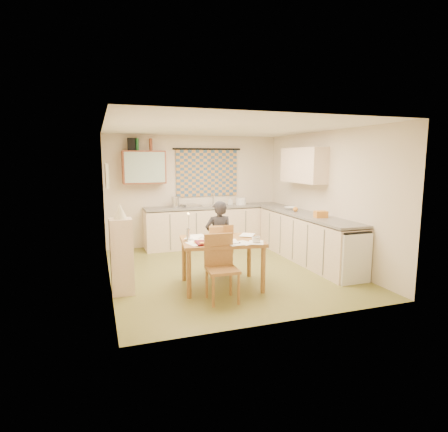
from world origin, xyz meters
name	(u,v)px	position (x,y,z in m)	size (l,w,h in m)	color
floor	(227,271)	(0.00, 0.00, -0.01)	(4.00, 4.50, 0.02)	olive
ceiling	(227,127)	(0.00, 0.00, 2.51)	(4.00, 4.50, 0.02)	white
wall_back	(194,191)	(0.00, 2.26, 1.25)	(4.00, 0.02, 2.50)	beige
wall_front	(290,221)	(0.00, -2.26, 1.25)	(4.00, 0.02, 2.50)	beige
wall_left	(106,206)	(-2.01, 0.00, 1.25)	(0.02, 4.50, 2.50)	beige
wall_right	(326,197)	(2.01, 0.00, 1.25)	(0.02, 4.50, 2.50)	beige
window_blind	(207,173)	(0.30, 2.22, 1.65)	(1.45, 0.03, 1.05)	#35567B
curtain_rod	(207,149)	(0.30, 2.20, 2.20)	(0.04, 0.04, 1.60)	black
wall_cabinet	(144,167)	(-1.15, 2.08, 1.80)	(0.90, 0.34, 0.70)	brown
wall_cabinet_glass	(145,167)	(-1.15, 1.91, 1.80)	(0.84, 0.02, 0.64)	#99B2A5
upper_cabinet_right	(303,165)	(1.83, 0.55, 1.85)	(0.34, 1.30, 0.70)	beige
framed_print	(107,176)	(-1.97, 0.40, 1.70)	(0.04, 0.50, 0.40)	beige
print_canvas	(108,176)	(-1.95, 0.40, 1.70)	(0.01, 0.42, 0.32)	beige
counter_back	(217,226)	(0.46, 1.95, 0.45)	(3.30, 0.62, 0.92)	beige
counter_right	(307,238)	(1.70, 0.13, 0.45)	(0.62, 2.95, 0.92)	beige
stove	(347,255)	(1.70, -1.13, 0.42)	(0.54, 0.54, 0.85)	white
sink	(214,208)	(0.38, 1.95, 0.88)	(0.55, 0.45, 0.10)	silver
tap	(213,199)	(0.42, 2.13, 1.06)	(0.03, 0.03, 0.28)	silver
dish_rack	(190,205)	(-0.18, 1.95, 0.95)	(0.35, 0.30, 0.06)	silver
kettle	(175,202)	(-0.51, 1.95, 1.04)	(0.18, 0.18, 0.24)	silver
mixing_bowl	(241,201)	(1.04, 1.95, 1.00)	(0.24, 0.24, 0.16)	white
soap_bottle	(230,201)	(0.79, 2.00, 1.01)	(0.10, 0.10, 0.17)	white
bowl	(290,208)	(1.70, 0.81, 0.95)	(0.32, 0.32, 0.06)	white
orange_bag	(321,214)	(1.70, -0.33, 0.98)	(0.22, 0.16, 0.12)	orange
fruit_orange	(295,209)	(1.65, 0.50, 0.97)	(0.10, 0.10, 0.10)	orange
speaker	(132,144)	(-1.39, 2.08, 2.28)	(0.16, 0.20, 0.26)	black
bottle_green	(137,144)	(-1.28, 2.08, 2.28)	(0.07, 0.07, 0.26)	#195926
bottle_brown	(151,145)	(-0.99, 2.08, 2.28)	(0.07, 0.07, 0.26)	brown
dining_table	(222,263)	(-0.36, -0.77, 0.38)	(1.34, 1.09, 0.75)	brown
chair_far	(219,259)	(-0.20, -0.19, 0.28)	(0.43, 0.43, 0.89)	brown
chair_near	(222,281)	(-0.54, -1.34, 0.29)	(0.44, 0.44, 0.93)	brown
person	(219,238)	(-0.22, -0.22, 0.64)	(0.49, 0.34, 1.29)	black
shelf_stand	(122,257)	(-1.84, -0.60, 0.56)	(0.32, 0.30, 1.12)	beige
lampshade	(120,211)	(-1.84, -0.60, 1.23)	(0.20, 0.20, 0.22)	beige
letter_rack	(216,232)	(-0.37, -0.53, 0.83)	(0.22, 0.10, 0.16)	brown
mug	(256,240)	(0.04, -1.18, 0.80)	(0.13, 0.13, 0.10)	white
magazine	(196,243)	(-0.81, -0.96, 0.76)	(0.23, 0.30, 0.03)	maroon
book	(196,241)	(-0.77, -0.82, 0.76)	(0.27, 0.29, 0.02)	orange
orange_box	(204,244)	(-0.72, -1.05, 0.77)	(0.12, 0.08, 0.04)	orange
eyeglasses	(236,243)	(-0.25, -1.11, 0.76)	(0.13, 0.04, 0.02)	black
candle_holder	(188,234)	(-0.85, -0.65, 0.84)	(0.06, 0.06, 0.18)	silver
candle	(189,221)	(-0.84, -0.65, 1.04)	(0.02, 0.02, 0.22)	white
candle_flame	(188,214)	(-0.85, -0.66, 1.16)	(0.02, 0.02, 0.02)	#FFCC66
papers	(219,240)	(-0.42, -0.82, 0.76)	(1.25, 1.09, 0.02)	white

